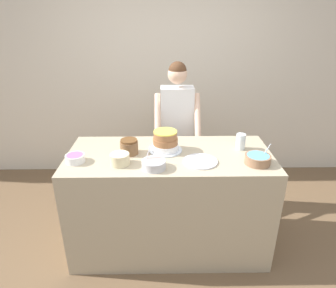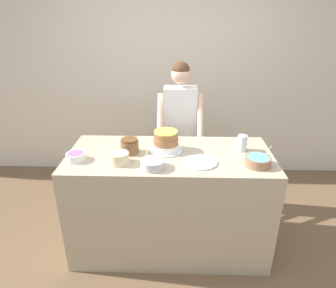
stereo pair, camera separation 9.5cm
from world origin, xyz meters
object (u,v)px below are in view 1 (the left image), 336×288
frosting_bowl_blue (258,159)px  ceramic_plate (200,161)px  frosting_bowl_white (120,159)px  stoneware_jar (129,147)px  person_baker (177,122)px  drinking_glass (241,142)px  frosting_bowl_pink (154,164)px  cake (165,142)px  frosting_bowl_purple (75,158)px

frosting_bowl_blue → ceramic_plate: 0.44m
frosting_bowl_white → frosting_bowl_blue: frosting_bowl_blue is taller
ceramic_plate → stoneware_jar: 0.60m
person_baker → frosting_bowl_blue: size_ratio=8.03×
drinking_glass → person_baker: bearing=130.9°
person_baker → frosting_bowl_pink: (-0.21, -0.93, 0.00)m
cake → stoneware_jar: 0.30m
stoneware_jar → frosting_bowl_purple: bearing=-160.4°
ceramic_plate → frosting_bowl_pink: bearing=-165.3°
drinking_glass → ceramic_plate: drinking_glass is taller
frosting_bowl_pink → drinking_glass: frosting_bowl_pink is taller
drinking_glass → stoneware_jar: size_ratio=0.92×
cake → person_baker: bearing=78.7°
drinking_glass → frosting_bowl_blue: bearing=-75.0°
frosting_bowl_purple → frosting_bowl_white: bearing=-6.9°
ceramic_plate → drinking_glass: bearing=32.8°
frosting_bowl_pink → ceramic_plate: size_ratio=0.67×
person_baker → frosting_bowl_purple: 1.16m
ceramic_plate → stoneware_jar: size_ratio=1.81×
person_baker → ceramic_plate: person_baker is taller
ceramic_plate → frosting_bowl_blue: bearing=-4.0°
frosting_bowl_white → drinking_glass: drinking_glass is taller
frosting_bowl_white → stoneware_jar: stoneware_jar is taller
ceramic_plate → person_baker: bearing=100.2°
stoneware_jar → ceramic_plate: bearing=-15.8°
frosting_bowl_blue → stoneware_jar: 1.03m
frosting_bowl_blue → frosting_bowl_white: bearing=179.7°
frosting_bowl_purple → ceramic_plate: 0.98m
frosting_bowl_pink → frosting_bowl_white: bearing=165.2°
frosting_bowl_pink → frosting_bowl_purple: size_ratio=1.21×
frosting_bowl_blue → ceramic_plate: size_ratio=0.74×
cake → drinking_glass: (0.64, 0.02, -0.01)m
frosting_bowl_pink → ceramic_plate: frosting_bowl_pink is taller
cake → stoneware_jar: cake is taller
person_baker → ceramic_plate: 0.85m
frosting_bowl_blue → frosting_bowl_pink: size_ratio=1.09×
frosting_bowl_purple → drinking_glass: bearing=9.2°
frosting_bowl_white → stoneware_jar: (0.05, 0.19, 0.01)m
frosting_bowl_pink → frosting_bowl_blue: bearing=4.6°
person_baker → ceramic_plate: size_ratio=5.92×
person_baker → frosting_bowl_purple: person_baker is taller
frosting_bowl_white → frosting_bowl_pink: frosting_bowl_pink is taller
cake → frosting_bowl_white: 0.43m
cake → ceramic_plate: size_ratio=1.05×
cake → frosting_bowl_blue: 0.75m
frosting_bowl_pink → frosting_bowl_purple: (-0.62, 0.11, -0.00)m
frosting_bowl_pink → ceramic_plate: 0.38m
cake → frosting_bowl_pink: (-0.09, -0.31, -0.04)m
frosting_bowl_blue → stoneware_jar: size_ratio=1.33×
cake → frosting_bowl_purple: cake is taller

